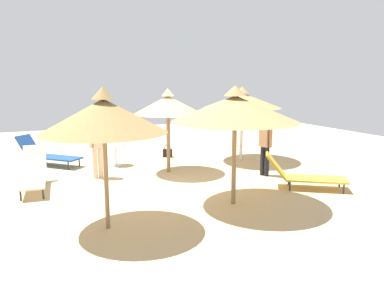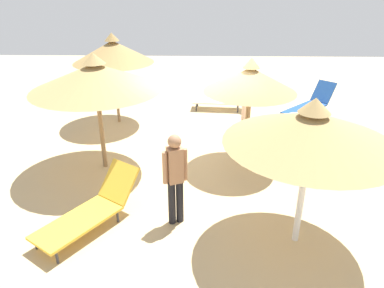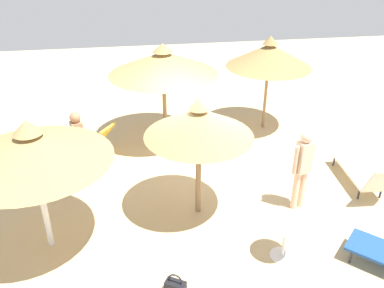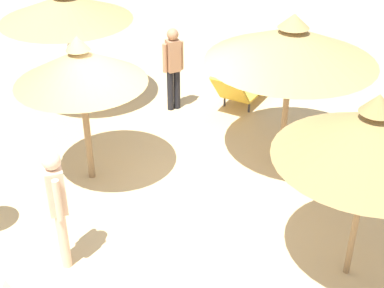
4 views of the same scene
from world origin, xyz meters
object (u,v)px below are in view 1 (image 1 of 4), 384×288
at_px(parasol_umbrella_far_right, 168,105).
at_px(lounge_chair_center, 47,154).
at_px(parasol_umbrella_back, 242,100).
at_px(lounge_chair_near_left, 303,175).
at_px(handbag, 168,153).
at_px(parasol_umbrella_edge, 104,116).
at_px(person_standing_far_left, 97,143).
at_px(lounge_chair_front, 34,174).
at_px(side_table_round, 116,151).
at_px(person_standing_near_right, 265,142).
at_px(parasol_umbrella_near_right, 235,109).

height_order(parasol_umbrella_far_right, lounge_chair_center, parasol_umbrella_far_right).
relative_size(parasol_umbrella_back, lounge_chair_near_left, 1.28).
relative_size(lounge_chair_near_left, handbag, 4.54).
xyz_separation_m(parasol_umbrella_edge, lounge_chair_near_left, (-4.98, -0.59, -1.73)).
relative_size(lounge_chair_center, person_standing_far_left, 1.14).
xyz_separation_m(parasol_umbrella_far_right, person_standing_far_left, (2.01, -0.19, -0.98)).
relative_size(parasol_umbrella_edge, lounge_chair_near_left, 1.30).
xyz_separation_m(lounge_chair_center, handbag, (-3.92, 0.34, -0.22)).
xyz_separation_m(person_standing_far_left, handbag, (-2.72, -1.84, -0.83)).
bearing_deg(lounge_chair_front, handbag, -152.83).
height_order(lounge_chair_near_left, handbag, lounge_chair_near_left).
relative_size(parasol_umbrella_back, side_table_round, 3.67).
distance_m(handbag, side_table_round, 2.03).
distance_m(lounge_chair_center, handbag, 3.94).
distance_m(lounge_chair_center, person_standing_near_right, 6.78).
relative_size(lounge_chair_front, person_standing_far_left, 1.16).
relative_size(parasol_umbrella_near_right, person_standing_near_right, 1.62).
bearing_deg(parasol_umbrella_far_right, lounge_chair_near_left, 130.42).
distance_m(person_standing_far_left, side_table_round, 1.61).
bearing_deg(person_standing_near_right, parasol_umbrella_edge, 22.84).
distance_m(parasol_umbrella_back, lounge_chair_front, 6.68).
bearing_deg(parasol_umbrella_back, side_table_round, -13.49).
xyz_separation_m(parasol_umbrella_edge, lounge_chair_front, (1.17, -3.30, -1.70)).
bearing_deg(side_table_round, person_standing_far_left, 58.78).
bearing_deg(person_standing_near_right, parasol_umbrella_far_right, -32.23).
xyz_separation_m(parasol_umbrella_far_right, handbag, (-0.71, -2.03, -1.81)).
xyz_separation_m(parasol_umbrella_back, lounge_chair_center, (5.99, -1.83, -1.63)).
distance_m(parasol_umbrella_edge, handbag, 6.68).
bearing_deg(person_standing_near_right, parasol_umbrella_near_right, 41.14).
bearing_deg(side_table_round, parasol_umbrella_back, 166.51).
relative_size(parasol_umbrella_near_right, person_standing_far_left, 1.58).
bearing_deg(parasol_umbrella_edge, person_standing_far_left, -97.43).
relative_size(parasol_umbrella_edge, lounge_chair_center, 1.32).
distance_m(parasol_umbrella_near_right, parasol_umbrella_back, 4.51).
xyz_separation_m(lounge_chair_front, handbag, (-4.37, -2.24, -0.23)).
xyz_separation_m(parasol_umbrella_near_right, person_standing_far_left, (2.33, -3.43, -1.11)).
bearing_deg(person_standing_far_left, lounge_chair_front, 13.68).
height_order(lounge_chair_center, side_table_round, lounge_chair_center).
xyz_separation_m(parasol_umbrella_edge, handbag, (-3.20, -5.54, -1.93)).
height_order(parasol_umbrella_edge, lounge_chair_near_left, parasol_umbrella_edge).
height_order(lounge_chair_front, person_standing_near_right, person_standing_near_right).
bearing_deg(lounge_chair_near_left, handbag, -70.27).
bearing_deg(parasol_umbrella_back, person_standing_near_right, 77.82).
xyz_separation_m(lounge_chair_center, person_standing_near_right, (-5.55, 3.84, 0.58)).
bearing_deg(parasol_umbrella_far_right, handbag, -109.29).
distance_m(parasol_umbrella_back, lounge_chair_near_left, 3.84).
bearing_deg(lounge_chair_front, parasol_umbrella_near_right, 142.70).
xyz_separation_m(parasol_umbrella_back, person_standing_near_right, (0.43, 2.01, -1.05)).
bearing_deg(handbag, parasol_umbrella_near_right, 85.74).
distance_m(lounge_chair_near_left, lounge_chair_front, 6.71).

